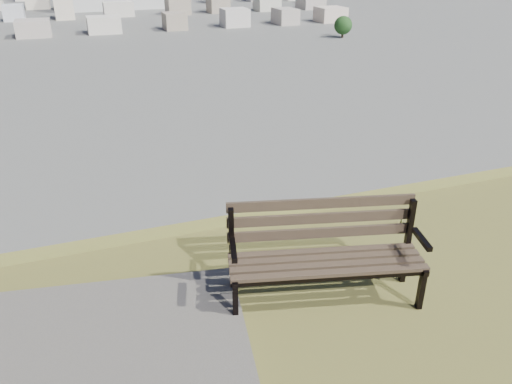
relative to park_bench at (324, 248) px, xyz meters
name	(u,v)px	position (x,y,z in m)	size (l,w,h in m)	color
park_bench	(324,248)	(0.00, 0.00, 0.00)	(1.97, 1.04, 0.99)	#473829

